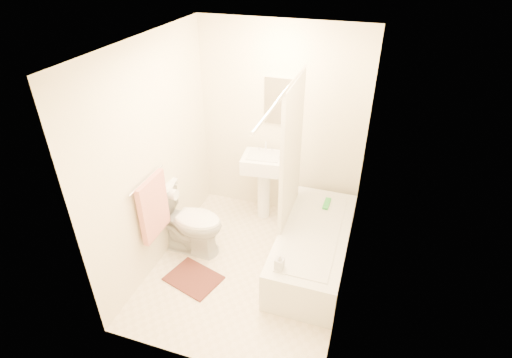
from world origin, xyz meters
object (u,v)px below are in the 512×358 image
(sink, at_px, (264,184))
(bathtub, at_px, (313,247))
(toilet, at_px, (188,220))
(bath_mat, at_px, (194,278))
(soap_bottle, at_px, (279,262))

(sink, height_order, bathtub, sink)
(toilet, bearing_deg, bathtub, -81.26)
(bathtub, bearing_deg, bath_mat, -151.19)
(toilet, xyz_separation_m, sink, (0.62, 0.85, 0.09))
(toilet, distance_m, bathtub, 1.42)
(toilet, bearing_deg, soap_bottle, -110.55)
(sink, bearing_deg, bath_mat, -112.42)
(bathtub, bearing_deg, sink, 139.17)
(sink, bearing_deg, toilet, -132.47)
(toilet, xyz_separation_m, soap_bottle, (1.19, -0.48, 0.15))
(sink, xyz_separation_m, bath_mat, (-0.37, -1.30, -0.48))
(bathtub, height_order, soap_bottle, soap_bottle)
(toilet, distance_m, bath_mat, 0.64)
(toilet, relative_size, bath_mat, 1.48)
(sink, xyz_separation_m, soap_bottle, (0.57, -1.33, 0.06))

